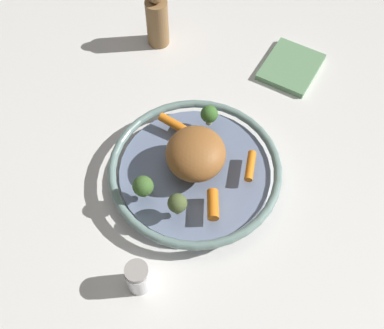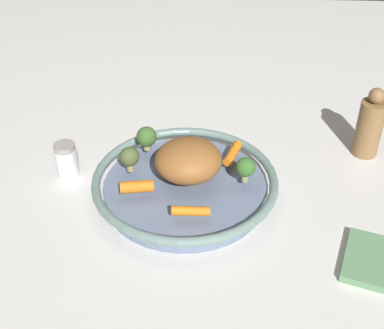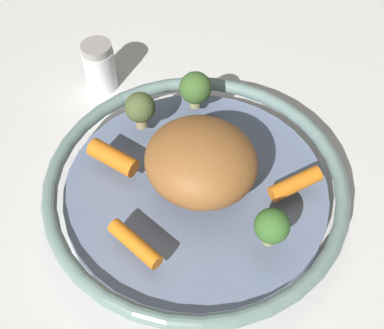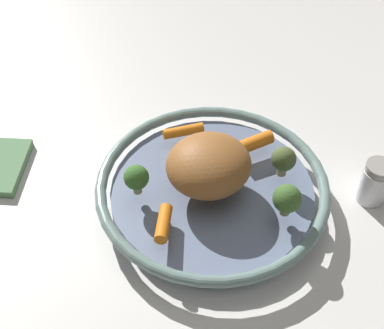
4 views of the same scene
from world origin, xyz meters
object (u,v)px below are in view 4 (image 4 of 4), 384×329
object	(u,v)px
baby_carrot_back	(183,131)
roast_chicken_piece	(209,165)
baby_carrot_right	(163,223)
broccoli_floret_edge	(287,199)
serving_bowl	(212,191)
broccoli_floret_small	(136,178)
salt_shaker	(375,182)
broccoli_floret_large	(284,160)
baby_carrot_near_rim	(255,143)

from	to	relation	value
baby_carrot_back	roast_chicken_piece	bearing A→B (deg)	-84.90
roast_chicken_piece	baby_carrot_right	size ratio (longest dim) A/B	2.06
broccoli_floret_edge	baby_carrot_right	bearing A→B (deg)	173.47
serving_bowl	broccoli_floret_small	world-z (taller)	broccoli_floret_small
broccoli_floret_small	salt_shaker	bearing A→B (deg)	-10.64
baby_carrot_right	broccoli_floret_large	world-z (taller)	broccoli_floret_large
broccoli_floret_large	baby_carrot_right	bearing A→B (deg)	-165.13
baby_carrot_back	salt_shaker	bearing A→B (deg)	-32.88
broccoli_floret_large	broccoli_floret_edge	xyz separation A→B (m)	(-0.02, -0.07, -0.00)
broccoli_floret_large	salt_shaker	size ratio (longest dim) A/B	0.68
roast_chicken_piece	salt_shaker	distance (m)	0.26
baby_carrot_right	broccoli_floret_large	bearing A→B (deg)	14.87
baby_carrot_near_rim	baby_carrot_right	bearing A→B (deg)	-146.45
serving_bowl	baby_carrot_near_rim	xyz separation A→B (m)	(0.08, 0.05, 0.03)
baby_carrot_back	broccoli_floret_large	xyz separation A→B (m)	(0.12, -0.12, 0.02)
baby_carrot_right	serving_bowl	bearing A→B (deg)	35.75
roast_chicken_piece	broccoli_floret_large	bearing A→B (deg)	-6.91
broccoli_floret_large	broccoli_floret_edge	distance (m)	0.07
roast_chicken_piece	baby_carrot_right	xyz separation A→B (m)	(-0.08, -0.06, -0.03)
broccoli_floret_large	salt_shaker	distance (m)	0.15
roast_chicken_piece	baby_carrot_back	distance (m)	0.11
serving_bowl	salt_shaker	distance (m)	0.24
baby_carrot_back	broccoli_floret_small	distance (m)	0.14
roast_chicken_piece	serving_bowl	bearing A→B (deg)	-2.43
baby_carrot_near_rim	baby_carrot_right	distance (m)	0.21
serving_bowl	salt_shaker	bearing A→B (deg)	-13.42
broccoli_floret_edge	baby_carrot_near_rim	bearing A→B (deg)	88.61
roast_chicken_piece	broccoli_floret_large	distance (m)	0.11
baby_carrot_near_rim	salt_shaker	world-z (taller)	salt_shaker
serving_bowl	broccoli_floret_large	world-z (taller)	broccoli_floret_large
baby_carrot_right	broccoli_floret_small	distance (m)	0.08
broccoli_floret_small	serving_bowl	bearing A→B (deg)	-4.49
baby_carrot_back	broccoli_floret_small	size ratio (longest dim) A/B	1.34
baby_carrot_back	baby_carrot_right	bearing A→B (deg)	-112.95
roast_chicken_piece	broccoli_floret_small	world-z (taller)	roast_chicken_piece
roast_chicken_piece	broccoli_floret_edge	bearing A→B (deg)	-44.07
broccoli_floret_small	broccoli_floret_edge	size ratio (longest dim) A/B	0.97
broccoli_floret_small	baby_carrot_back	bearing A→B (deg)	46.46
baby_carrot_back	salt_shaker	xyz separation A→B (m)	(0.25, -0.16, -0.02)
roast_chicken_piece	broccoli_floret_small	size ratio (longest dim) A/B	2.54
baby_carrot_near_rim	roast_chicken_piece	bearing A→B (deg)	-151.03
baby_carrot_right	broccoli_floret_edge	xyz separation A→B (m)	(0.17, -0.02, 0.02)
baby_carrot_near_rim	baby_carrot_right	xyz separation A→B (m)	(-0.17, -0.11, -0.00)
baby_carrot_near_rim	baby_carrot_right	size ratio (longest dim) A/B	0.98
baby_carrot_near_rim	serving_bowl	bearing A→B (deg)	-148.94
salt_shaker	baby_carrot_near_rim	bearing A→B (deg)	145.45
serving_bowl	broccoli_floret_large	bearing A→B (deg)	-7.20
serving_bowl	broccoli_floret_small	bearing A→B (deg)	175.51
broccoli_floret_edge	broccoli_floret_large	bearing A→B (deg)	71.54
broccoli_floret_small	roast_chicken_piece	bearing A→B (deg)	-4.63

